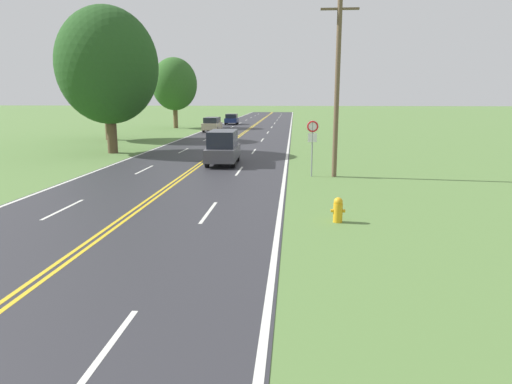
{
  "coord_description": "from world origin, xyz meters",
  "views": [
    {
      "loc": [
        5.55,
        1.3,
        3.96
      ],
      "look_at": [
        4.44,
        14.69,
        1.14
      ],
      "focal_mm": 32.0,
      "sensor_mm": 36.0,
      "label": 1
    }
  ],
  "objects": [
    {
      "name": "car_dark_blue_hatchback_mid_near",
      "position": [
        -3.46,
        67.21,
        0.81
      ],
      "size": [
        1.88,
        3.67,
        1.5
      ],
      "rotation": [
        0.0,
        0.0,
        1.61
      ],
      "color": "black",
      "rests_on": "ground"
    },
    {
      "name": "car_dark_grey_van_nearest",
      "position": [
        1.36,
        28.0,
        1.03
      ],
      "size": [
        1.86,
        4.38,
        1.99
      ],
      "rotation": [
        0.0,
        0.0,
        -1.54
      ],
      "color": "black",
      "rests_on": "ground"
    },
    {
      "name": "fire_hydrant",
      "position": [
        7.0,
        15.62,
        0.41
      ],
      "size": [
        0.46,
        0.3,
        0.81
      ],
      "color": "gold",
      "rests_on": "ground"
    },
    {
      "name": "car_champagne_hatchback_approaching",
      "position": [
        -3.8,
        53.26,
        0.86
      ],
      "size": [
        1.72,
        4.17,
        1.64
      ],
      "rotation": [
        0.0,
        0.0,
        1.57
      ],
      "color": "black",
      "rests_on": "ground"
    },
    {
      "name": "tree_mid_treeline",
      "position": [
        -9.54,
        59.0,
        5.47
      ],
      "size": [
        5.66,
        5.66,
        8.75
      ],
      "color": "brown",
      "rests_on": "ground"
    },
    {
      "name": "tree_behind_sign",
      "position": [
        -7.34,
        32.82,
        6.02
      ],
      "size": [
        6.91,
        6.91,
        10.01
      ],
      "color": "brown",
      "rests_on": "ground"
    },
    {
      "name": "traffic_sign",
      "position": [
        6.46,
        24.15,
        2.13
      ],
      "size": [
        0.6,
        0.1,
        2.81
      ],
      "color": "gray",
      "rests_on": "ground"
    },
    {
      "name": "tree_left_verge",
      "position": [
        -11.53,
        42.53,
        6.57
      ],
      "size": [
        7.09,
        7.09,
        10.67
      ],
      "color": "brown",
      "rests_on": "ground"
    },
    {
      "name": "utility_pole_midground",
      "position": [
        7.6,
        24.23,
        4.45
      ],
      "size": [
        1.8,
        0.24,
        8.59
      ],
      "color": "brown",
      "rests_on": "ground"
    }
  ]
}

